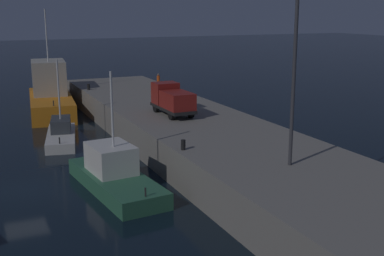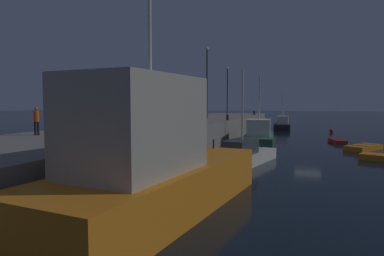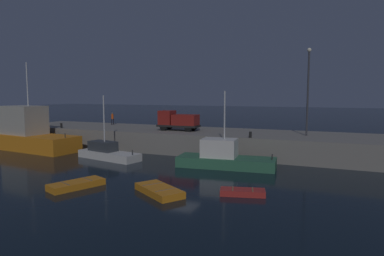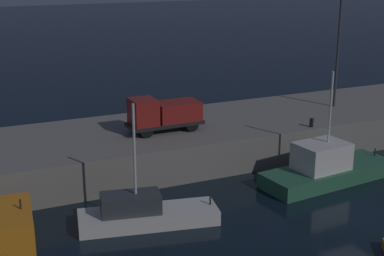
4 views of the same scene
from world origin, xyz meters
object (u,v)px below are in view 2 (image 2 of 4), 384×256
at_px(fishing_boat_white, 151,165).
at_px(lamp_post_east, 227,87).
at_px(mooring_buoy_near, 331,131).
at_px(utility_truck, 166,111).
at_px(fishing_trawler_green, 244,155).
at_px(lamp_post_west, 207,77).
at_px(fishing_trawler_red, 259,135).
at_px(fishing_boat_blue, 283,125).
at_px(rowboat_white_mid, 337,141).
at_px(bollard_east, 94,139).
at_px(bollard_central, 227,117).
at_px(bollard_west, 254,113).
at_px(dockworker, 36,119).
at_px(dinghy_orange_near, 363,148).

bearing_deg(fishing_boat_white, lamp_post_east, 10.28).
height_order(mooring_buoy_near, utility_truck, utility_truck).
xyz_separation_m(fishing_trawler_green, lamp_post_west, (19.51, 8.92, 7.12)).
relative_size(fishing_trawler_red, fishing_boat_blue, 1.23).
distance_m(fishing_boat_blue, rowboat_white_mid, 20.16).
height_order(utility_truck, bollard_east, utility_truck).
relative_size(fishing_boat_white, fishing_trawler_green, 1.68).
distance_m(mooring_buoy_near, bollard_central, 20.48).
xyz_separation_m(fishing_boat_blue, utility_truck, (-30.84, 7.67, 2.92)).
bearing_deg(lamp_post_east, bollard_west, -91.49).
height_order(fishing_boat_blue, bollard_east, fishing_boat_blue).
bearing_deg(dockworker, bollard_central, -16.99).
relative_size(fishing_boat_blue, lamp_post_west, 0.83).
relative_size(lamp_post_west, bollard_central, 14.97).
bearing_deg(bollard_west, bollard_central, -179.98).
distance_m(bollard_west, bollard_central, 18.16).
relative_size(dinghy_orange_near, rowboat_white_mid, 1.35).
distance_m(fishing_trawler_red, bollard_central, 4.58).
bearing_deg(bollard_east, dinghy_orange_near, -32.22).
height_order(fishing_trawler_red, bollard_west, fishing_trawler_red).
relative_size(fishing_boat_white, bollard_west, 20.63).
bearing_deg(bollard_west, mooring_buoy_near, -97.81).
bearing_deg(lamp_post_east, utility_truck, -177.44).
height_order(mooring_buoy_near, lamp_post_west, lamp_post_west).
relative_size(fishing_trawler_red, utility_truck, 1.82).
distance_m(rowboat_white_mid, bollard_central, 12.44).
bearing_deg(lamp_post_west, utility_truck, -177.08).
distance_m(mooring_buoy_near, bollard_east, 43.70).
bearing_deg(bollard_central, utility_truck, 161.36).
relative_size(utility_truck, dockworker, 2.96).
distance_m(fishing_boat_white, dinghy_orange_near, 26.06).
bearing_deg(fishing_boat_blue, utility_truck, 166.03).
distance_m(lamp_post_east, utility_truck, 28.38).
distance_m(dinghy_orange_near, lamp_post_west, 21.23).
height_order(rowboat_white_mid, dockworker, dockworker).
bearing_deg(fishing_boat_white, bollard_central, 7.65).
bearing_deg(fishing_boat_blue, bollard_central, 168.30).
height_order(fishing_boat_blue, dockworker, fishing_boat_blue).
xyz_separation_m(fishing_boat_white, bollard_west, (45.14, 3.63, 0.75)).
distance_m(fishing_boat_white, lamp_post_west, 33.57).
distance_m(fishing_boat_white, bollard_central, 27.23).
xyz_separation_m(fishing_trawler_red, lamp_post_west, (6.77, 7.99, 6.86)).
bearing_deg(mooring_buoy_near, utility_truck, 150.14).
distance_m(lamp_post_east, bollard_west, 6.32).
bearing_deg(fishing_trawler_red, fishing_trawler_green, -175.82).
distance_m(rowboat_white_mid, bollard_east, 30.37).
height_order(fishing_boat_blue, fishing_trawler_green, fishing_trawler_green).
bearing_deg(rowboat_white_mid, dinghy_orange_near, -159.97).
distance_m(fishing_boat_blue, fishing_boat_white, 47.98).
bearing_deg(dinghy_orange_near, bollard_west, 33.24).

